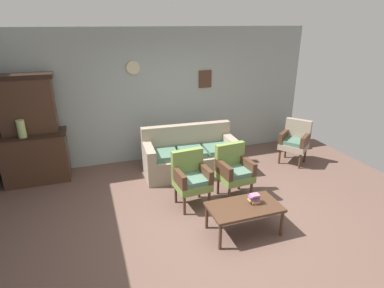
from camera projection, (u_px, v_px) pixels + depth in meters
The scene contains 12 objects.
ground_plane at pixel (209, 221), 4.72m from camera, with size 7.68×7.68×0.00m, color brown.
wall_back_with_decor at pixel (164, 96), 6.55m from camera, with size 6.40×0.09×2.70m.
side_cabinet at pixel (36, 157), 5.78m from camera, with size 1.16×0.55×0.93m.
cabinet_upper_hutch at pixel (27, 104), 5.50m from camera, with size 0.99×0.38×1.03m.
vase_on_cabinet at pixel (21, 129), 5.37m from camera, with size 0.13×0.13×0.31m, color #ACC670.
floral_couch at pixel (190, 157), 6.16m from camera, with size 1.82×0.89×0.90m.
armchair_by_doorway at pixel (191, 177), 4.99m from camera, with size 0.56×0.53×0.90m.
armchair_near_couch_end at pixel (234, 169), 5.25m from camera, with size 0.56×0.53×0.90m.
wingback_chair_by_fireplace at pixel (295, 140), 6.54m from camera, with size 0.71×0.71×0.90m.
coffee_table at pixel (244, 209), 4.36m from camera, with size 1.00×0.56×0.42m.
book_stack_on_table at pixel (254, 198), 4.39m from camera, with size 0.15×0.11×0.14m.
floor_vase_by_wall at pixel (289, 135), 7.36m from camera, with size 0.22×0.22×0.64m, color #5D6C51.
Camera 1 is at (-1.53, -3.69, 2.78)m, focal length 29.61 mm.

